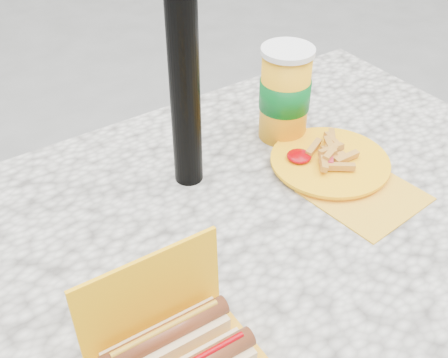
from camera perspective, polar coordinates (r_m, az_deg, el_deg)
picnic_table at (r=0.99m, az=1.61°, el=-9.59°), size 1.20×0.80×0.75m
fries_plate at (r=1.04m, az=10.90°, el=1.58°), size 0.22×0.30×0.04m
soda_cup at (r=1.08m, az=6.20°, el=8.61°), size 0.10×0.10×0.19m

